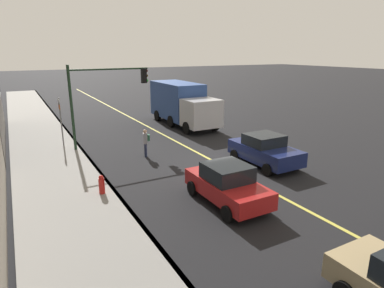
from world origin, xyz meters
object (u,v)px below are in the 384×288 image
car_navy (265,150)px  traffic_light_mast (105,90)px  truck_blue (182,103)px  fire_hydrant (102,186)px  pedestrian_with_backpack (146,141)px  street_sign_post (61,119)px  car_red (227,184)px

car_navy → traffic_light_mast: (7.13, 6.28, 2.72)m
truck_blue → fire_hydrant: truck_blue is taller
truck_blue → traffic_light_mast: (-3.65, 6.98, 1.77)m
pedestrian_with_backpack → street_sign_post: (4.09, 3.82, 0.91)m
street_sign_post → car_red: bearing=-158.1°
car_navy → street_sign_post: (8.34, 8.75, 1.02)m
car_navy → pedestrian_with_backpack: (4.25, 4.93, 0.11)m
fire_hydrant → traffic_light_mast: bearing=-17.1°
car_red → truck_blue: truck_blue is taller
truck_blue → pedestrian_with_backpack: 8.67m
truck_blue → car_red: bearing=159.8°
pedestrian_with_backpack → fire_hydrant: size_ratio=1.67×
traffic_light_mast → fire_hydrant: 7.95m
truck_blue → traffic_light_mast: 8.07m
traffic_light_mast → street_sign_post: size_ratio=1.62×
car_red → street_sign_post: bearing=21.9°
street_sign_post → fire_hydrant: bearing=-177.9°
car_red → traffic_light_mast: (9.90, 2.00, 2.74)m
street_sign_post → truck_blue: bearing=-75.5°
street_sign_post → traffic_light_mast: bearing=-116.1°
pedestrian_with_backpack → traffic_light_mast: bearing=25.1°
truck_blue → street_sign_post: 9.76m
car_navy → truck_blue: size_ratio=0.51×
car_red → traffic_light_mast: traffic_light_mast is taller
car_navy → fire_hydrant: 8.45m
car_red → street_sign_post: (11.11, 4.46, 1.04)m
car_navy → fire_hydrant: (0.12, 8.44, -0.33)m
car_red → pedestrian_with_backpack: 7.05m
truck_blue → car_navy: bearing=176.3°
pedestrian_with_backpack → traffic_light_mast: (2.88, 1.35, 2.60)m
traffic_light_mast → street_sign_post: traffic_light_mast is taller
pedestrian_with_backpack → fire_hydrant: (-4.13, 3.51, -0.44)m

